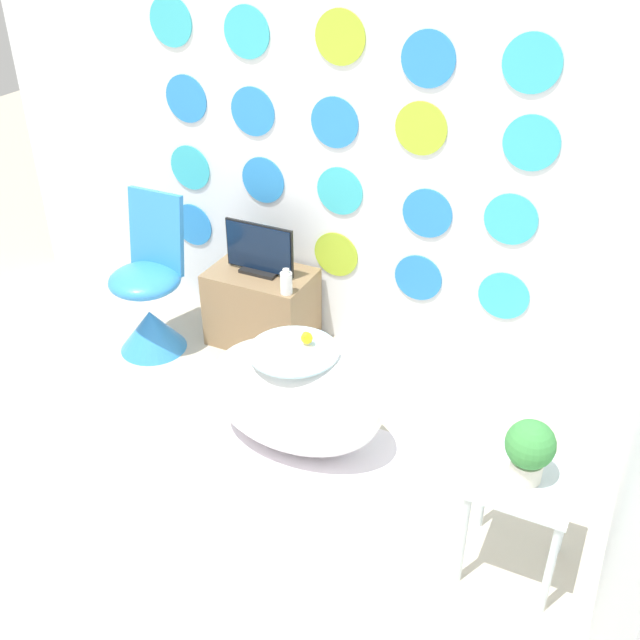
# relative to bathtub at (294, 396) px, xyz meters

# --- Properties ---
(ground_plane) EXTENTS (12.00, 12.00, 0.00)m
(ground_plane) POSITION_rel_bathtub_xyz_m (-0.22, -1.07, -0.28)
(ground_plane) COLOR #BCB29E
(wall_back_dotted) EXTENTS (4.46, 0.05, 2.60)m
(wall_back_dotted) POSITION_rel_bathtub_xyz_m (-0.22, 0.99, 1.01)
(wall_back_dotted) COLOR white
(wall_back_dotted) RESTS_ON ground_plane
(rug) EXTENTS (1.30, 0.86, 0.01)m
(rug) POSITION_rel_bathtub_xyz_m (0.02, -0.16, -0.28)
(rug) COLOR silver
(rug) RESTS_ON ground_plane
(bathtub) EXTENTS (0.90, 0.52, 0.57)m
(bathtub) POSITION_rel_bathtub_xyz_m (0.00, 0.00, 0.00)
(bathtub) COLOR white
(bathtub) RESTS_ON ground_plane
(rubber_duck) EXTENTS (0.06, 0.06, 0.07)m
(rubber_duck) POSITION_rel_bathtub_xyz_m (0.04, 0.06, 0.31)
(rubber_duck) COLOR yellow
(rubber_duck) RESTS_ON bathtub
(chair) EXTENTS (0.41, 0.41, 0.93)m
(chair) POSITION_rel_bathtub_xyz_m (-1.15, 0.40, 0.01)
(chair) COLOR #338CE0
(chair) RESTS_ON ground_plane
(tv_cabinet) EXTENTS (0.60, 0.39, 0.47)m
(tv_cabinet) POSITION_rel_bathtub_xyz_m (-0.60, 0.74, -0.05)
(tv_cabinet) COLOR #8E704C
(tv_cabinet) RESTS_ON ground_plane
(tv) EXTENTS (0.43, 0.12, 0.30)m
(tv) POSITION_rel_bathtub_xyz_m (-0.60, 0.74, 0.31)
(tv) COLOR black
(tv) RESTS_ON tv_cabinet
(vase) EXTENTS (0.07, 0.07, 0.15)m
(vase) POSITION_rel_bathtub_xyz_m (-0.35, 0.59, 0.25)
(vase) COLOR white
(vase) RESTS_ON tv_cabinet
(side_table) EXTENTS (0.39, 0.38, 0.49)m
(side_table) POSITION_rel_bathtub_xyz_m (1.15, -0.30, 0.10)
(side_table) COLOR silver
(side_table) RESTS_ON ground_plane
(potted_plant_left) EXTENTS (0.19, 0.19, 0.26)m
(potted_plant_left) POSITION_rel_bathtub_xyz_m (1.15, -0.30, 0.35)
(potted_plant_left) COLOR beige
(potted_plant_left) RESTS_ON side_table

